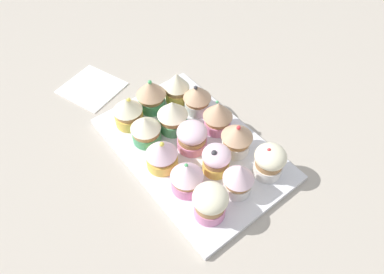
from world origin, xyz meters
TOP-DOWN VIEW (x-y plane):
  - ground_plane at (0.00, 0.00)cm, footprint 180.00×180.00cm
  - baking_tray at (0.00, 0.00)cm, footprint 40.02×26.05cm
  - cupcake_0 at (-13.67, -6.57)cm, footprint 6.30×6.30cm
  - cupcake_1 at (-7.30, -6.29)cm, footprint 6.29×6.29cm
  - cupcake_2 at (0.24, -7.51)cm, footprint 6.29×6.29cm
  - cupcake_3 at (7.17, -6.89)cm, footprint 6.19×6.19cm
  - cupcake_4 at (14.02, -7.12)cm, footprint 6.33×6.33cm
  - cupcake_5 at (-14.58, -0.11)cm, footprint 6.65×6.65cm
  - cupcake_6 at (-6.54, -0.30)cm, footprint 6.48×6.48cm
  - cupcake_7 at (-0.13, 0.31)cm, footprint 6.19×6.19cm
  - cupcake_8 at (7.46, -0.45)cm, footprint 5.60×5.60cm
  - cupcake_9 at (13.54, -0.09)cm, footprint 5.78×5.78cm
  - cupcake_10 at (-13.21, 6.16)cm, footprint 5.67×5.67cm
  - cupcake_11 at (-7.65, 7.54)cm, footprint 6.23×6.23cm
  - cupcake_12 at (-0.59, 7.38)cm, footprint 6.31×6.31cm
  - cupcake_13 at (6.32, 6.35)cm, footprint 6.35×6.35cm
  - cupcake_14 at (14.21, 7.42)cm, footprint 6.09×6.09cm
  - napkin at (-30.44, -7.36)cm, footprint 16.53×15.97cm

SIDE VIEW (x-z plane):
  - ground_plane at x=0.00cm, z-range -3.00..0.00cm
  - napkin at x=-30.44cm, z-range 0.00..0.60cm
  - baking_tray at x=0.00cm, z-range 0.00..1.20cm
  - cupcake_7 at x=-0.13cm, z-range 1.20..7.43cm
  - cupcake_8 at x=7.46cm, z-range 1.14..7.75cm
  - cupcake_1 at x=-7.30cm, z-range 1.29..7.83cm
  - cupcake_3 at x=7.17cm, z-range 1.12..8.07cm
  - cupcake_2 at x=0.24cm, z-range 1.09..8.63cm
  - cupcake_14 at x=14.21cm, z-range 1.22..8.54cm
  - cupcake_0 at x=-13.67cm, z-range 1.12..8.68cm
  - cupcake_11 at x=-7.65cm, z-range 1.24..8.66cm
  - cupcake_4 at x=14.02cm, z-range 1.40..8.64cm
  - cupcake_10 at x=-13.21cm, z-range 1.25..8.83cm
  - cupcake_13 at x=6.32cm, z-range 1.26..9.12cm
  - cupcake_12 at x=-0.59cm, z-range 1.31..9.08cm
  - cupcake_6 at x=-6.54cm, z-range 1.34..9.13cm
  - cupcake_5 at x=-14.58cm, z-range 1.28..9.41cm
  - cupcake_9 at x=13.54cm, z-range 1.42..9.30cm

